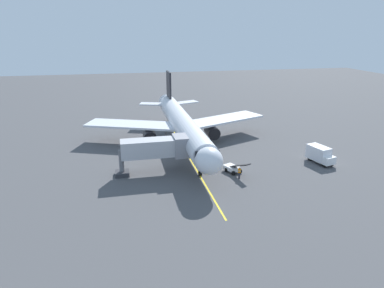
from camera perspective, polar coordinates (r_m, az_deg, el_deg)
ground_plane at (r=62.53m, az=-0.15°, el=-0.01°), size 220.00×220.00×0.00m
apron_lead_in_line at (r=56.09m, az=-0.48°, el=-2.26°), size 0.52×40.00×0.01m
airplane at (r=60.71m, az=-1.67°, el=3.35°), size 34.81×40.22×11.50m
jet_bridge at (r=49.36m, az=-5.35°, el=-0.68°), size 11.41×3.22×5.40m
ground_crew_marshaller at (r=48.52m, az=7.96°, el=-4.79°), size 0.46×0.36×1.71m
belt_loader_near_nose at (r=50.48m, az=6.89°, el=-4.00°), size 2.98×4.66×2.32m
box_truck_portside at (r=57.09m, az=20.72°, el=-1.66°), size 3.00×4.93×2.62m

